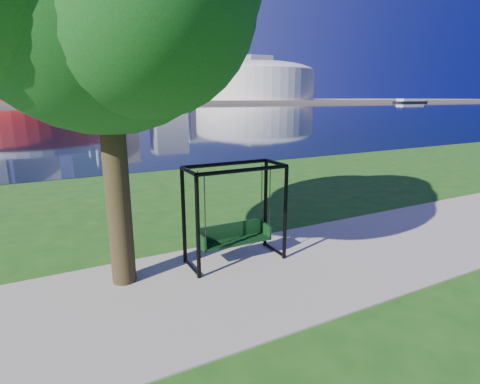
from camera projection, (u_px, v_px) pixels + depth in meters
ground at (232, 270)px, 8.22m from camera, size 900.00×900.00×0.00m
path at (243, 279)px, 7.78m from camera, size 120.00×4.00×0.03m
river at (55, 112)px, 95.79m from camera, size 900.00×180.00×0.02m
far_bank at (44, 101)px, 270.69m from camera, size 900.00×228.00×2.00m
stadium at (22, 77)px, 201.99m from camera, size 83.00×83.00×32.00m
arena at (254, 80)px, 266.85m from camera, size 84.00×84.00×26.56m
skyline at (31, 52)px, 271.71m from camera, size 392.00×66.00×96.50m
swing at (235, 216)px, 8.43m from camera, size 2.21×0.97×2.26m
barge at (410, 101)px, 264.20m from camera, size 28.60×8.74×2.83m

